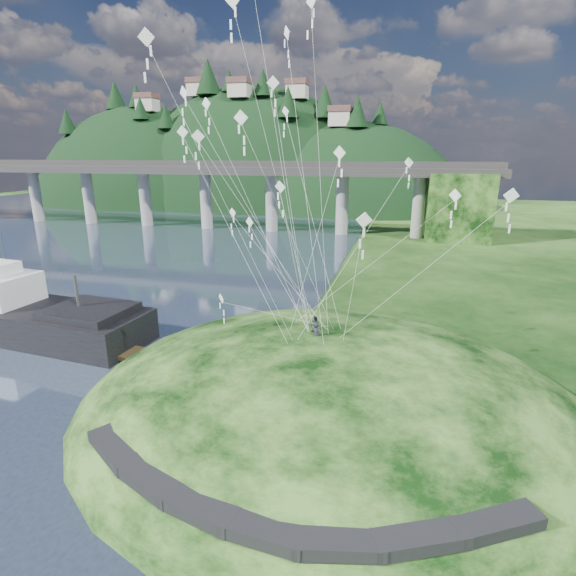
# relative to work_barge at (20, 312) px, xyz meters

# --- Properties ---
(ground) EXTENTS (320.00, 320.00, 0.00)m
(ground) POSITION_rel_work_barge_xyz_m (22.71, -7.37, -2.21)
(ground) COLOR black
(ground) RESTS_ON ground
(grass_hill) EXTENTS (36.00, 32.00, 13.00)m
(grass_hill) POSITION_rel_work_barge_xyz_m (30.71, -5.37, -3.71)
(grass_hill) COLOR black
(grass_hill) RESTS_ON ground
(footpath) EXTENTS (22.29, 5.84, 0.83)m
(footpath) POSITION_rel_work_barge_xyz_m (30.17, -17.11, -0.12)
(footpath) COLOR black
(footpath) RESTS_ON ground
(bridge) EXTENTS (160.00, 11.00, 15.00)m
(bridge) POSITION_rel_work_barge_xyz_m (-3.75, 62.70, 7.50)
(bridge) COLOR #2D2B2B
(bridge) RESTS_ON ground
(far_ridge) EXTENTS (153.00, 70.00, 94.50)m
(far_ridge) POSITION_rel_work_barge_xyz_m (-20.87, 114.80, -9.64)
(far_ridge) COLOR black
(far_ridge) RESTS_ON ground
(work_barge) EXTENTS (25.65, 8.96, 8.80)m
(work_barge) POSITION_rel_work_barge_xyz_m (0.00, 0.00, 0.00)
(work_barge) COLOR black
(work_barge) RESTS_ON ground
(wooden_dock) EXTENTS (15.04, 5.17, 1.06)m
(wooden_dock) POSITION_rel_work_barge_xyz_m (15.26, -2.68, -1.74)
(wooden_dock) COLOR #372816
(wooden_dock) RESTS_ON ground
(kite_flyers) EXTENTS (1.26, 2.68, 1.91)m
(kite_flyers) POSITION_rel_work_barge_xyz_m (29.35, -3.94, 3.57)
(kite_flyers) COLOR #22242E
(kite_flyers) RESTS_ON ground
(kite_swarm) EXTENTS (20.40, 17.89, 21.81)m
(kite_swarm) POSITION_rel_work_barge_xyz_m (27.12, -4.11, 15.00)
(kite_swarm) COLOR white
(kite_swarm) RESTS_ON ground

